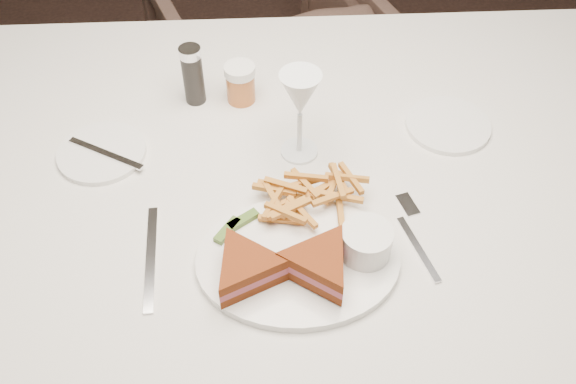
% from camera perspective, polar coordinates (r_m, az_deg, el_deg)
% --- Properties ---
extents(table, '(1.70, 1.22, 0.75)m').
position_cam_1_polar(table, '(1.41, -0.31, -10.12)').
color(table, silver).
rests_on(table, ground).
extents(chair_far, '(0.75, 0.72, 0.64)m').
position_cam_1_polar(chair_far, '(2.14, -2.09, 12.07)').
color(chair_far, '#46322B').
rests_on(chair_far, ground).
extents(table_setting, '(0.81, 0.61, 0.18)m').
position_cam_1_polar(table_setting, '(1.05, 0.37, -0.68)').
color(table_setting, white).
rests_on(table_setting, table).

